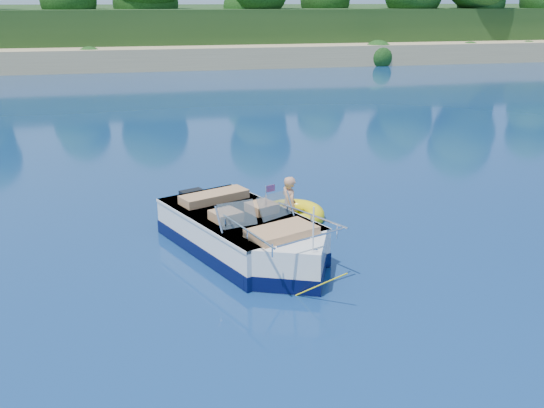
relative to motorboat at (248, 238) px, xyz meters
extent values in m
plane|color=#0B274F|center=(0.69, -1.87, -0.33)|extent=(160.00, 160.00, 0.00)
cube|color=tan|center=(0.69, 36.13, 0.17)|extent=(170.00, 8.00, 2.00)
cube|color=#1A3515|center=(0.69, 63.13, 0.67)|extent=(170.00, 56.00, 6.00)
cylinder|color=black|center=(0.69, 40.13, 2.97)|extent=(0.44, 0.44, 3.60)
cylinder|color=black|center=(20.69, 38.13, 2.47)|extent=(0.44, 0.44, 2.60)
cube|color=white|center=(-0.13, 0.32, -0.06)|extent=(2.98, 3.86, 0.95)
cube|color=white|center=(0.49, -1.18, -0.06)|extent=(1.68, 1.68, 0.95)
cube|color=black|center=(-0.13, 0.32, -0.19)|extent=(3.02, 3.90, 0.27)
cube|color=black|center=(0.49, -1.18, -0.19)|extent=(1.71, 1.71, 0.27)
cube|color=tan|center=(-0.24, 0.57, 0.21)|extent=(2.25, 2.77, 0.09)
cube|color=white|center=(-0.13, 0.32, 0.39)|extent=(3.02, 3.88, 0.05)
cube|color=black|center=(-0.85, 2.06, -0.02)|extent=(0.58, 0.48, 0.82)
cube|color=#8C9EA5|center=(-0.27, -0.42, 0.65)|extent=(0.74, 0.41, 0.44)
cube|color=#8C9EA5|center=(0.49, -0.11, 0.65)|extent=(0.73, 0.56, 0.44)
cube|color=tan|center=(-0.42, -0.04, 0.42)|extent=(0.65, 0.65, 0.36)
cube|color=tan|center=(0.33, 0.27, 0.42)|extent=(0.65, 0.65, 0.36)
cube|color=tan|center=(-0.48, 1.16, 0.42)|extent=(1.50, 1.00, 0.34)
cube|color=tan|center=(0.42, -1.02, 0.40)|extent=(1.37, 1.08, 0.31)
cylinder|color=white|center=(0.75, -1.82, 0.80)|extent=(0.03, 0.03, 0.77)
cube|color=red|center=(0.41, -0.14, 1.02)|extent=(0.19, 0.09, 0.13)
cube|color=silver|center=(0.76, -1.86, 0.45)|extent=(0.10, 0.08, 0.05)
cylinder|color=yellow|center=(0.76, -2.21, -0.02)|extent=(0.68, 0.74, 0.69)
torus|color=yellow|center=(1.34, 1.74, -0.24)|extent=(1.95, 1.95, 0.39)
torus|color=red|center=(1.34, 1.74, -0.22)|extent=(1.60, 1.60, 0.13)
imported|color=tan|center=(1.27, 1.83, -0.33)|extent=(0.52, 0.84, 1.53)
camera|label=1|loc=(-1.97, -10.63, 4.35)|focal=40.00mm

